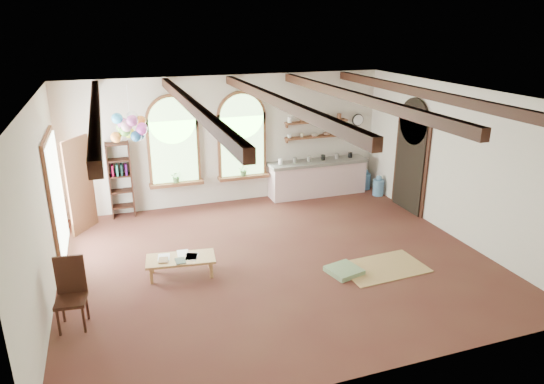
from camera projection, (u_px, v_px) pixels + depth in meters
name	position (u px, v px, depth m)	size (l,w,h in m)	color
floor	(276.00, 259.00, 9.50)	(8.00, 8.00, 0.00)	#552F23
ceiling_beams	(277.00, 101.00, 8.46)	(6.20, 6.80, 0.18)	black
window_left	(174.00, 144.00, 11.58)	(1.30, 0.28, 2.20)	brown
window_right	(242.00, 139.00, 12.10)	(1.30, 0.28, 2.20)	brown
left_doorway	(56.00, 197.00, 9.51)	(0.10, 1.90, 2.50)	brown
right_doorway	(410.00, 166.00, 11.68)	(0.10, 1.30, 2.40)	black
kitchen_counter	(318.00, 178.00, 12.90)	(2.68, 0.62, 0.94)	beige
wall_shelf_lower	(316.00, 137.00, 12.70)	(1.70, 0.24, 0.04)	brown
wall_shelf_upper	(316.00, 122.00, 12.57)	(1.70, 0.24, 0.04)	brown
wall_clock	(358.00, 120.00, 13.03)	(0.32, 0.32, 0.04)	black
bookshelf	(120.00, 180.00, 11.33)	(0.53, 0.32, 1.80)	black
coffee_table	(181.00, 260.00, 8.81)	(1.30, 0.72, 0.35)	tan
side_chair	(73.00, 308.00, 7.33)	(0.49, 0.49, 1.11)	black
floor_mat	(383.00, 267.00, 9.17)	(1.59, 0.98, 0.02)	tan
floor_cushion	(344.00, 271.00, 8.97)	(0.56, 0.56, 0.10)	#6E8B60
water_jug_a	(365.00, 180.00, 13.42)	(0.29, 0.29, 0.56)	#5182AD
water_jug_b	(378.00, 187.00, 12.92)	(0.29, 0.29, 0.56)	#5182AD
balloon_cluster	(130.00, 127.00, 10.03)	(0.77, 0.83, 1.14)	white
table_book	(158.00, 260.00, 8.68)	(0.17, 0.24, 0.02)	olive
tablet	(180.00, 261.00, 8.68)	(0.17, 0.25, 0.01)	black
potted_plant_left	(176.00, 177.00, 11.75)	(0.27, 0.23, 0.30)	#598C4C
potted_plant_right	(244.00, 170.00, 12.27)	(0.27, 0.23, 0.30)	#598C4C
shelf_cup_a	(289.00, 136.00, 12.45)	(0.12, 0.10, 0.10)	white
shelf_cup_b	(302.00, 135.00, 12.56)	(0.10, 0.10, 0.09)	beige
shelf_bowl_a	(314.00, 135.00, 12.67)	(0.22, 0.22, 0.05)	beige
shelf_bowl_b	(326.00, 134.00, 12.78)	(0.20, 0.20, 0.06)	#8C664C
shelf_vase	(339.00, 131.00, 12.86)	(0.18, 0.18, 0.19)	slate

